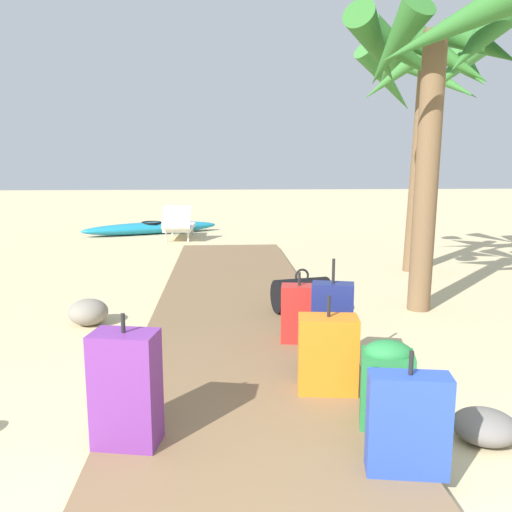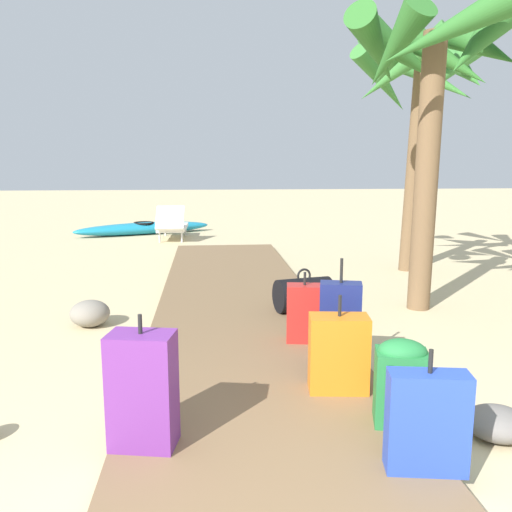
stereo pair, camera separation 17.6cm
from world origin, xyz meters
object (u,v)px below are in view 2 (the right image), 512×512
at_px(suitcase_blue, 427,422).
at_px(duffel_bag_black, 304,294).
at_px(kayak, 144,228).
at_px(suitcase_navy, 340,324).
at_px(suitcase_purple, 143,390).
at_px(lounge_chair, 172,225).
at_px(palm_tree_far_right, 419,90).
at_px(palm_tree_near_right, 432,69).
at_px(suitcase_red, 304,313).
at_px(suitcase_orange, 339,353).
at_px(backpack_green, 401,380).

bearing_deg(suitcase_blue, duffel_bag_black, 91.55).
bearing_deg(kayak, suitcase_navy, -73.82).
bearing_deg(kayak, suitcase_purple, -83.45).
xyz_separation_m(suitcase_navy, kayak, (-2.58, 8.88, -0.27)).
height_order(suitcase_purple, lounge_chair, suitcase_purple).
relative_size(suitcase_blue, palm_tree_far_right, 0.19).
height_order(duffel_bag_black, palm_tree_near_right, palm_tree_near_right).
bearing_deg(suitcase_red, duffel_bag_black, 79.84).
height_order(suitcase_blue, lounge_chair, lounge_chair).
distance_m(suitcase_navy, suitcase_purple, 1.82).
relative_size(suitcase_orange, lounge_chair, 0.45).
height_order(backpack_green, kayak, backpack_green).
xyz_separation_m(suitcase_navy, suitcase_blue, (0.08, -1.51, -0.07)).
height_order(duffel_bag_black, lounge_chair, lounge_chair).
distance_m(suitcase_blue, suitcase_orange, 1.05).
bearing_deg(kayak, backpack_green, -74.67).
distance_m(backpack_green, suitcase_purple, 1.57).
bearing_deg(backpack_green, kayak, 105.33).
height_order(suitcase_purple, suitcase_orange, suitcase_purple).
bearing_deg(suitcase_purple, suitcase_blue, -14.57).
xyz_separation_m(suitcase_red, suitcase_orange, (0.05, -1.08, 0.01)).
bearing_deg(lounge_chair, suitcase_purple, -87.45).
relative_size(suitcase_red, palm_tree_far_right, 0.18).
bearing_deg(suitcase_navy, palm_tree_near_right, 52.00).
height_order(suitcase_navy, suitcase_red, suitcase_navy).
distance_m(suitcase_navy, palm_tree_near_right, 3.25).
bearing_deg(backpack_green, lounge_chair, 102.45).
distance_m(suitcase_navy, suitcase_blue, 1.52).
bearing_deg(suitcase_purple, palm_tree_far_right, 54.74).
bearing_deg(suitcase_red, kayak, 106.14).
xyz_separation_m(duffel_bag_black, palm_tree_near_right, (1.42, 0.23, 2.44)).
relative_size(suitcase_blue, suitcase_orange, 0.96).
height_order(suitcase_orange, palm_tree_near_right, palm_tree_near_right).
distance_m(backpack_green, kayak, 10.25).
bearing_deg(suitcase_orange, lounge_chair, 101.48).
bearing_deg(suitcase_navy, backpack_green, -82.49).
xyz_separation_m(suitcase_purple, kayak, (-1.15, 10.00, -0.27)).
bearing_deg(suitcase_orange, suitcase_purple, -153.79).
xyz_separation_m(suitcase_orange, palm_tree_far_right, (2.27, 4.41, 2.42)).
height_order(suitcase_navy, suitcase_purple, suitcase_navy).
distance_m(duffel_bag_black, palm_tree_near_right, 2.83).
bearing_deg(duffel_bag_black, palm_tree_far_right, 47.56).
bearing_deg(duffel_bag_black, kayak, 109.44).
height_order(palm_tree_far_right, lounge_chair, palm_tree_far_right).
distance_m(suitcase_purple, palm_tree_far_right, 6.62).
height_order(palm_tree_near_right, lounge_chair, palm_tree_near_right).
bearing_deg(duffel_bag_black, backpack_green, -87.05).
bearing_deg(suitcase_blue, palm_tree_near_right, 68.13).
relative_size(suitcase_red, duffel_bag_black, 0.96).
xyz_separation_m(suitcase_blue, kayak, (-2.66, 10.39, -0.21)).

